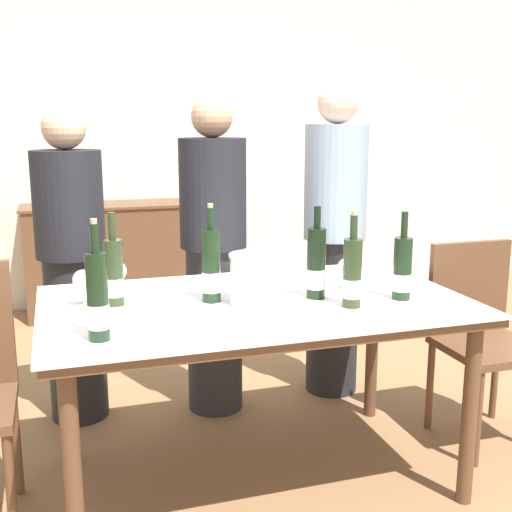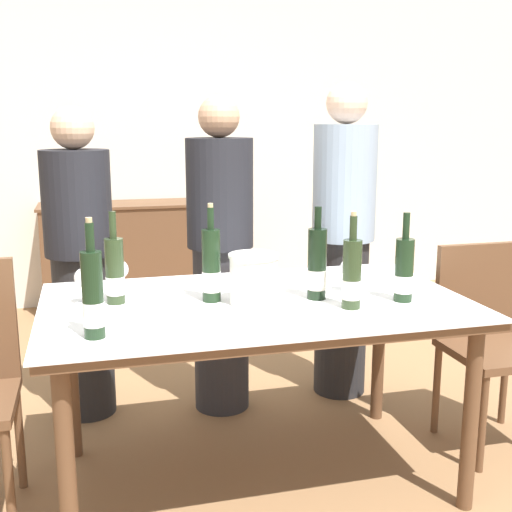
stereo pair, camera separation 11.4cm
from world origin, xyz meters
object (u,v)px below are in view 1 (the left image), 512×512
object	(u,v)px
ice_bucket	(254,277)
chair_right_end	(480,327)
wine_bottle_1	(316,265)
wine_bottle_4	(98,299)
dining_table	(256,319)
wine_bottle_0	(114,274)
wine_bottle_2	(211,268)
wine_glass_2	(347,268)
person_guest_left	(214,258)
person_host	(72,268)
wine_bottle_3	(402,270)
wine_glass_1	(83,281)
person_guest_right	(334,242)
sideboard_cabinet	(119,258)
wine_glass_0	(117,272)
wine_bottle_5	(352,274)

from	to	relation	value
ice_bucket	chair_right_end	size ratio (longest dim) A/B	0.21
wine_bottle_1	wine_bottle_4	bearing A→B (deg)	-163.37
dining_table	wine_bottle_0	distance (m)	0.58
wine_bottle_2	wine_glass_2	distance (m)	0.58
person_guest_left	wine_glass_2	bearing A→B (deg)	-59.76
ice_bucket	person_host	xyz separation A→B (m)	(-0.66, 0.87, -0.11)
person_guest_left	wine_bottle_4	bearing A→B (deg)	-121.65
wine_bottle_1	wine_bottle_4	size ratio (longest dim) A/B	0.93
wine_bottle_3	wine_glass_2	distance (m)	0.24
wine_glass_1	person_host	xyz separation A→B (m)	(-0.02, 0.71, -0.10)
dining_table	ice_bucket	xyz separation A→B (m)	(-0.02, -0.03, 0.18)
wine_bottle_3	person_host	world-z (taller)	person_host
wine_glass_1	wine_bottle_4	bearing A→B (deg)	-85.96
wine_bottle_1	person_guest_right	size ratio (longest dim) A/B	0.22
sideboard_cabinet	person_guest_left	bearing A→B (deg)	-81.10
ice_bucket	sideboard_cabinet	bearing A→B (deg)	95.85
sideboard_cabinet	person_guest_right	size ratio (longest dim) A/B	0.85
wine_glass_0	person_guest_right	xyz separation A→B (m)	(1.19, 0.57, -0.05)
person_host	person_guest_right	distance (m)	1.35
wine_glass_0	chair_right_end	world-z (taller)	wine_glass_0
wine_bottle_0	person_host	bearing A→B (deg)	100.80
wine_bottle_1	wine_glass_2	world-z (taller)	wine_bottle_1
wine_bottle_0	wine_glass_2	bearing A→B (deg)	-3.92
person_host	chair_right_end	bearing A→B (deg)	-22.68
wine_glass_2	sideboard_cabinet	bearing A→B (deg)	105.08
wine_bottle_3	wine_bottle_0	bearing A→B (deg)	166.84
person_host	person_guest_left	distance (m)	0.69
ice_bucket	wine_glass_0	world-z (taller)	ice_bucket
wine_bottle_3	person_guest_right	size ratio (longest dim) A/B	0.21
wine_bottle_4	wine_bottle_5	distance (m)	0.95
person_guest_left	wine_bottle_2	bearing A→B (deg)	-104.39
dining_table	wine_bottle_2	size ratio (longest dim) A/B	4.28
wine_glass_0	sideboard_cabinet	bearing A→B (deg)	84.82
sideboard_cabinet	ice_bucket	size ratio (longest dim) A/B	7.21
wine_bottle_2	person_guest_left	xyz separation A→B (m)	(0.18, 0.69, -0.11)
wine_bottle_0	chair_right_end	xyz separation A→B (m)	(1.66, -0.02, -0.37)
sideboard_cabinet	wine_glass_0	distance (m)	2.51
wine_glass_2	chair_right_end	bearing A→B (deg)	3.44
sideboard_cabinet	wine_bottle_3	size ratio (longest dim) A/B	4.02
wine_bottle_3	wine_glass_0	xyz separation A→B (m)	(-1.07, 0.34, -0.01)
ice_bucket	wine_bottle_1	distance (m)	0.26
wine_bottle_5	chair_right_end	world-z (taller)	wine_bottle_5
sideboard_cabinet	wine_bottle_2	distance (m)	2.65
wine_bottle_2	person_guest_right	xyz separation A→B (m)	(0.85, 0.72, -0.07)
dining_table	wine_glass_0	xyz separation A→B (m)	(-0.51, 0.19, 0.18)
wine_bottle_4	wine_glass_1	size ratio (longest dim) A/B	2.79
chair_right_end	wine_glass_0	bearing A→B (deg)	176.36
dining_table	person_guest_right	xyz separation A→B (m)	(0.68, 0.76, 0.14)
wine_bottle_1	wine_glass_0	world-z (taller)	wine_bottle_1
person_guest_left	dining_table	bearing A→B (deg)	-90.60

